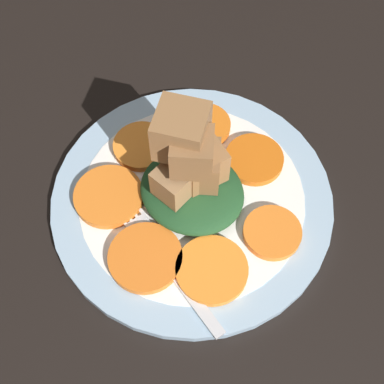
# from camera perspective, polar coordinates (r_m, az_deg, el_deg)

# --- Properties ---
(table_slab) EXTENTS (1.20, 1.20, 0.02)m
(table_slab) POSITION_cam_1_polar(r_m,az_deg,el_deg) (0.56, 0.00, -1.57)
(table_slab) COLOR black
(table_slab) RESTS_ON ground
(plate) EXTENTS (0.29, 0.29, 0.01)m
(plate) POSITION_cam_1_polar(r_m,az_deg,el_deg) (0.55, 0.00, -0.82)
(plate) COLOR #99B7D1
(plate) RESTS_ON table_slab
(carrot_slice_0) EXTENTS (0.07, 0.07, 0.01)m
(carrot_slice_0) POSITION_cam_1_polar(r_m,az_deg,el_deg) (0.51, -4.84, -7.08)
(carrot_slice_0) COLOR orange
(carrot_slice_0) RESTS_ON plate
(carrot_slice_1) EXTENTS (0.07, 0.07, 0.01)m
(carrot_slice_1) POSITION_cam_1_polar(r_m,az_deg,el_deg) (0.51, 2.12, -8.31)
(carrot_slice_1) COLOR orange
(carrot_slice_1) RESTS_ON plate
(carrot_slice_2) EXTENTS (0.06, 0.06, 0.01)m
(carrot_slice_2) POSITION_cam_1_polar(r_m,az_deg,el_deg) (0.53, 8.55, -4.30)
(carrot_slice_2) COLOR orange
(carrot_slice_2) RESTS_ON plate
(carrot_slice_3) EXTENTS (0.06, 0.06, 0.01)m
(carrot_slice_3) POSITION_cam_1_polar(r_m,az_deg,el_deg) (0.57, 6.64, 3.49)
(carrot_slice_3) COLOR #D56013
(carrot_slice_3) RESTS_ON plate
(carrot_slice_4) EXTENTS (0.06, 0.06, 0.01)m
(carrot_slice_4) POSITION_cam_1_polar(r_m,az_deg,el_deg) (0.59, 1.33, 7.10)
(carrot_slice_4) COLOR orange
(carrot_slice_4) RESTS_ON plate
(carrot_slice_5) EXTENTS (0.06, 0.06, 0.01)m
(carrot_slice_5) POSITION_cam_1_polar(r_m,az_deg,el_deg) (0.58, -5.42, 4.89)
(carrot_slice_5) COLOR orange
(carrot_slice_5) RESTS_ON plate
(carrot_slice_6) EXTENTS (0.07, 0.07, 0.01)m
(carrot_slice_6) POSITION_cam_1_polar(r_m,az_deg,el_deg) (0.55, -8.88, -0.44)
(carrot_slice_6) COLOR orange
(carrot_slice_6) RESTS_ON plate
(center_pile) EXTENTS (0.11, 0.10, 0.11)m
(center_pile) POSITION_cam_1_polar(r_m,az_deg,el_deg) (0.51, -0.13, 2.24)
(center_pile) COLOR #1E4723
(center_pile) RESTS_ON plate
(fork) EXTENTS (0.18, 0.09, 0.00)m
(fork) POSITION_cam_1_polar(r_m,az_deg,el_deg) (0.52, -3.70, -6.25)
(fork) COLOR silver
(fork) RESTS_ON plate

